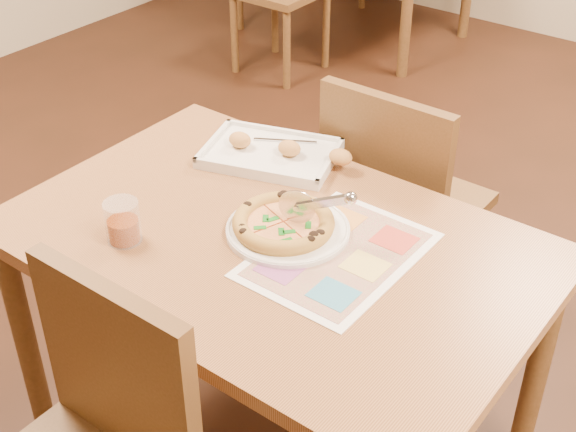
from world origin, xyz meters
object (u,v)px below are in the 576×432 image
Objects in this scene: dining_table at (273,266)px; menu at (338,254)px; appetizer_tray at (274,154)px; glass_tumbler at (123,224)px; plate at (288,230)px; pizza at (284,223)px; pizza_cutter at (314,204)px; chair_far at (396,187)px.

dining_table is 2.90× the size of menu.
dining_table is at bearing -52.53° from appetizer_tray.
glass_tumbler is (-0.05, -0.53, 0.03)m from appetizer_tray.
pizza reaches higher than plate.
plate is 0.11m from pizza_cutter.
pizza_cutter is at bearing 24.63° from plate.
appetizer_tray is (-0.23, -0.30, 0.17)m from chair_far.
appetizer_tray is at bearing 52.01° from chair_far.
plate is 1.79× the size of pizza_cutter.
menu is at bearing 30.34° from glass_tumbler.
dining_table is 0.12m from pizza.
plate is 0.36m from appetizer_tray.
plate is (0.02, 0.04, 0.09)m from dining_table.
glass_tumbler reaches higher than plate.
pizza_cutter reaches higher than dining_table.
plate is 0.02m from pizza.
pizza is (0.01, -0.57, 0.18)m from chair_far.
dining_table is 12.25× the size of glass_tumbler.
appetizer_tray is at bearing 133.37° from plate.
pizza_cutter is 0.38× the size of menu.
menu is (0.09, -0.03, -0.09)m from pizza_cutter.
appetizer_tray is 0.53m from glass_tumbler.
dining_table is at bearing -166.77° from menu.
menu is (0.16, 0.00, -0.03)m from pizza.
pizza is at bearing -149.26° from plate.
pizza reaches higher than menu.
appetizer_tray is (-0.23, 0.30, 0.10)m from dining_table.
pizza is at bearing -48.33° from appetizer_tray.
plate is at bearing -46.63° from appetizer_tray.
chair_far reaches higher than menu.
appetizer_tray is 4.15× the size of glass_tumbler.
chair_far is 0.59m from pizza_cutter.
menu is (0.15, -0.00, -0.01)m from plate.
pizza_cutter reaches higher than plate.
appetizer_tray is (-0.24, 0.27, -0.01)m from pizza.
menu is at bearing 1.75° from pizza.
plate is at bearing 91.69° from chair_far.
pizza_cutter reaches higher than pizza.
glass_tumbler is (-0.35, -0.29, -0.05)m from pizza_cutter.
chair_far is 1.07× the size of appetizer_tray.
pizza is at bearing 41.76° from glass_tumbler.
pizza_cutter is (0.07, -0.54, 0.25)m from chair_far.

